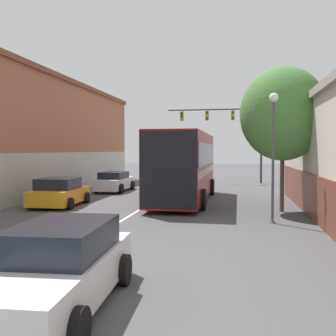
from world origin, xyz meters
TOP-DOWN VIEW (x-y plane):
  - lane_center_line at (0.00, 18.22)m, footprint 0.14×48.44m
  - bus at (1.62, 19.79)m, footprint 2.86×10.13m
  - hatchback_foreground at (1.43, 5.00)m, footprint 2.11×4.48m
  - parked_car_left_near at (-3.71, 24.00)m, footprint 1.95×4.24m
  - parked_car_left_mid at (-4.25, 16.85)m, footprint 2.33×3.92m
  - traffic_signal_gantry at (3.76, 32.42)m, footprint 8.01×0.36m
  - street_lamp at (5.81, 13.96)m, footprint 0.36×0.36m
  - street_tree_near at (6.47, 16.92)m, footprint 3.82×3.44m

SIDE VIEW (x-z plane):
  - lane_center_line at x=0.00m, z-range 0.00..0.01m
  - parked_car_left_near at x=-3.71m, z-range -0.02..1.31m
  - parked_car_left_mid at x=-4.25m, z-range -0.04..1.37m
  - hatchback_foreground at x=1.43m, z-range -0.04..1.44m
  - bus at x=1.62m, z-range 0.22..3.89m
  - street_lamp at x=5.81m, z-range 0.61..5.55m
  - street_tree_near at x=6.47m, z-range 1.15..7.67m
  - traffic_signal_gantry at x=3.76m, z-range 1.60..8.14m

